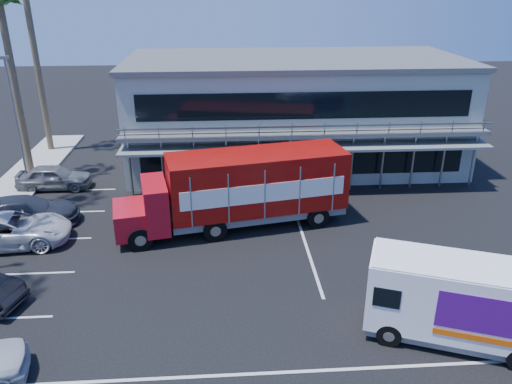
{
  "coord_description": "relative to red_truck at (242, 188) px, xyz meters",
  "views": [
    {
      "loc": [
        -1.93,
        -18.83,
        12.08
      ],
      "look_at": [
        -0.37,
        4.0,
        2.3
      ],
      "focal_mm": 35.0,
      "sensor_mm": 36.0,
      "label": 1
    }
  ],
  "objects": [
    {
      "name": "building",
      "position": [
        4.05,
        10.1,
        1.46
      ],
      "size": [
        22.4,
        12.0,
        7.3
      ],
      "color": "#A0A799",
      "rests_on": "ground"
    },
    {
      "name": "ground",
      "position": [
        1.05,
        -4.84,
        -2.2
      ],
      "size": [
        120.0,
        120.0,
        0.0
      ],
      "primitive_type": "plane",
      "color": "black",
      "rests_on": "ground"
    },
    {
      "name": "white_van",
      "position": [
        7.32,
        -9.62,
        -0.52
      ],
      "size": [
        6.84,
        4.39,
        3.16
      ],
      "rotation": [
        0.0,
        0.0,
        -0.37
      ],
      "color": "white",
      "rests_on": "ground"
    },
    {
      "name": "palm_e",
      "position": [
        -13.65,
        8.16,
        8.38
      ],
      "size": [
        2.8,
        2.8,
        12.25
      ],
      "color": "brown",
      "rests_on": "ground"
    },
    {
      "name": "parked_car_c",
      "position": [
        -11.45,
        -1.24,
        -1.4
      ],
      "size": [
        6.01,
        3.26,
        1.6
      ],
      "primitive_type": "imported",
      "rotation": [
        0.0,
        0.0,
        1.68
      ],
      "color": "silver",
      "rests_on": "ground"
    },
    {
      "name": "parked_car_e",
      "position": [
        -11.45,
        5.96,
        -1.44
      ],
      "size": [
        4.47,
        1.8,
        1.52
      ],
      "primitive_type": "imported",
      "rotation": [
        0.0,
        0.0,
        1.57
      ],
      "color": "slate",
      "rests_on": "ground"
    },
    {
      "name": "red_truck",
      "position": [
        0.0,
        0.0,
        0.0
      ],
      "size": [
        12.15,
        4.99,
        3.99
      ],
      "rotation": [
        0.0,
        0.0,
        0.2
      ],
      "color": "#B20E1B",
      "rests_on": "ground"
    },
    {
      "name": "parked_car_d",
      "position": [
        -11.45,
        0.83,
        -1.4
      ],
      "size": [
        5.87,
        3.36,
        1.6
      ],
      "primitive_type": "imported",
      "rotation": [
        0.0,
        0.0,
        1.78
      ],
      "color": "#2A2D39",
      "rests_on": "ground"
    },
    {
      "name": "light_pole_far",
      "position": [
        -13.15,
        6.16,
        2.31
      ],
      "size": [
        0.5,
        0.25,
        8.09
      ],
      "color": "gray",
      "rests_on": "ground"
    }
  ]
}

